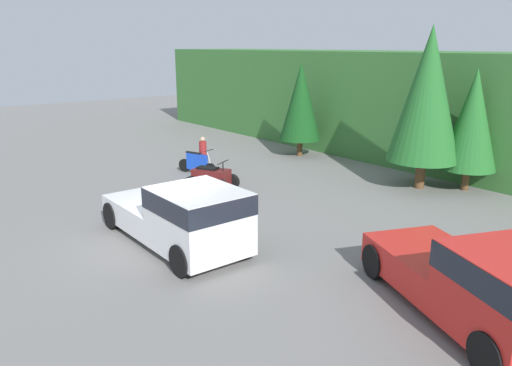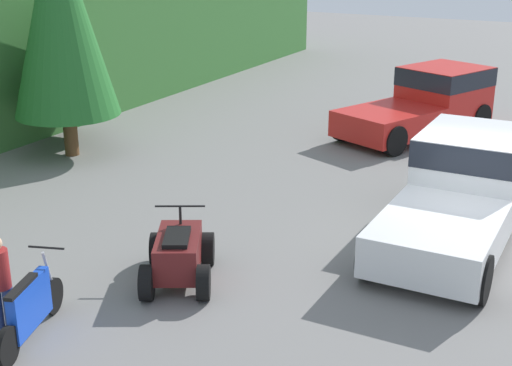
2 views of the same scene
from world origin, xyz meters
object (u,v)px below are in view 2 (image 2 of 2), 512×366
pickup_truck_second (463,185)px  quad_atv (179,256)px  rider_person (0,283)px  pickup_truck_red (428,100)px  dirt_bike (30,309)px

pickup_truck_second → quad_atv: (-4.58, 3.99, -0.55)m
quad_atv → rider_person: size_ratio=1.40×
quad_atv → pickup_truck_red: bearing=-33.9°
dirt_bike → pickup_truck_second: bearing=-52.8°
quad_atv → rider_person: (-2.78, 1.40, 0.41)m
pickup_truck_second → rider_person: pickup_truck_second is taller
pickup_truck_second → rider_person: 9.12m
pickup_truck_red → rider_person: (-14.89, 2.71, -0.13)m
pickup_truck_red → quad_atv: bearing=-163.2°
pickup_truck_red → dirt_bike: size_ratio=2.75×
pickup_truck_red → pickup_truck_second: same height
pickup_truck_red → quad_atv: 12.19m
pickup_truck_second → dirt_bike: 8.78m
pickup_truck_second → dirt_bike: size_ratio=2.70×
rider_person → dirt_bike: bearing=-100.0°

